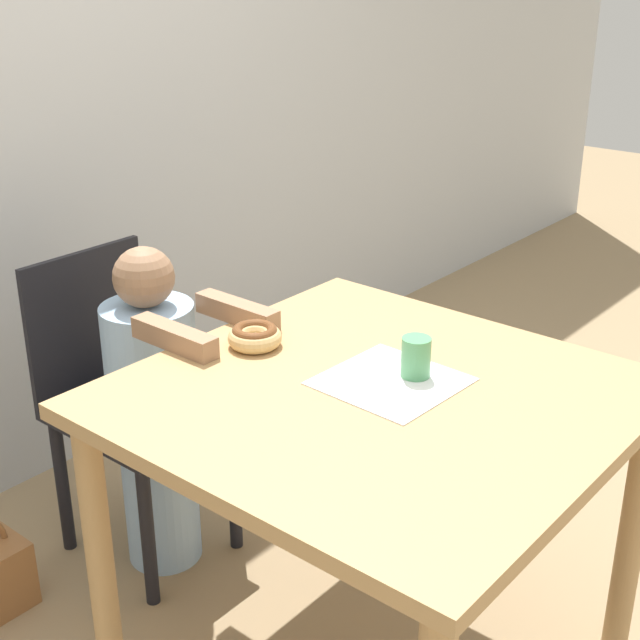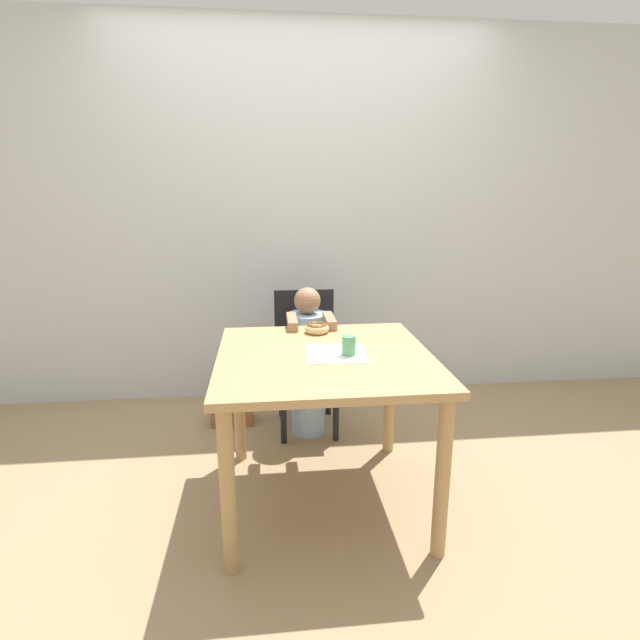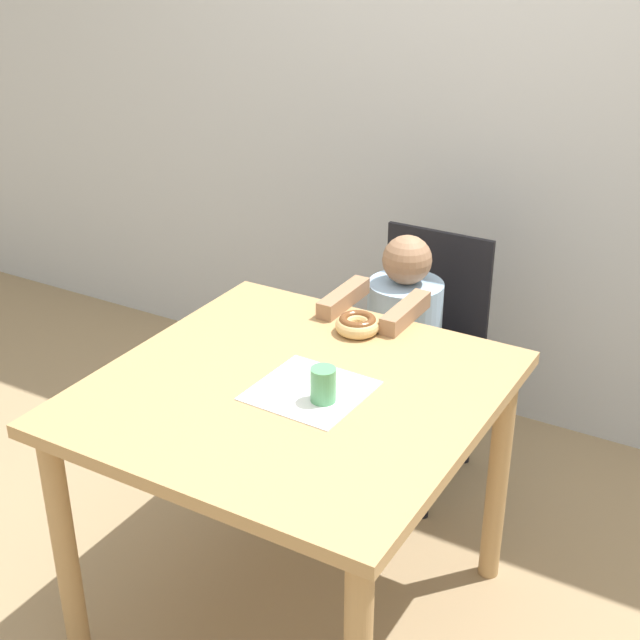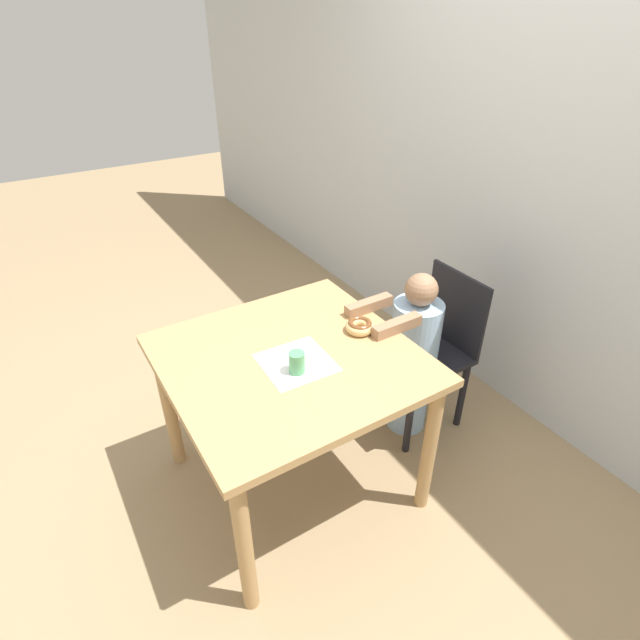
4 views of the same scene
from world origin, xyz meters
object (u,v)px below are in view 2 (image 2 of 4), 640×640
Objects in this scene: chair at (306,358)px; child_figure at (308,362)px; handbag at (232,408)px; donut at (317,328)px; cup at (349,346)px.

child_figure reaches higher than chair.
donut is at bearing -47.34° from handbag.
child_figure is at bearing 99.63° from cup.
cup is at bearing -81.75° from chair.
child_figure is at bearing 93.22° from donut.
donut is at bearing -86.78° from child_figure.
chair is 0.12m from child_figure.
child_figure is 0.62m from handbag.
donut is 0.98m from handbag.
child_figure reaches higher than handbag.
donut is (0.02, -0.35, 0.31)m from child_figure.
handbag is at bearing 172.65° from chair.
cup is (0.10, -0.37, 0.02)m from donut.
child_figure is at bearing -21.21° from handbag.
child_figure is 0.80m from cup.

